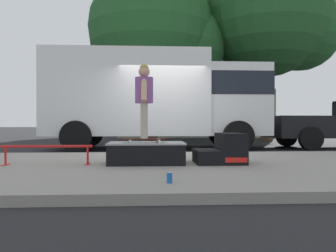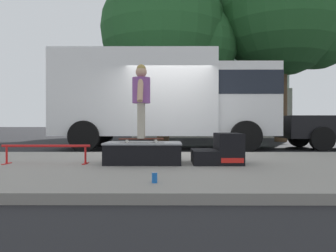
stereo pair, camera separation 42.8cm
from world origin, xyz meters
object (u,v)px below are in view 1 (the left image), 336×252
object	(u,v)px
skate_box	(146,152)
street_tree_neighbour	(158,34)
grind_rail	(47,150)
box_truck	(158,96)
kicker_ramp	(223,151)
skateboard	(144,139)
skater_kid	(144,95)
soda_can	(170,178)
street_tree_main	(274,18)

from	to	relation	value
skate_box	street_tree_neighbour	world-z (taller)	street_tree_neighbour
grind_rail	skate_box	bearing A→B (deg)	2.60
grind_rail	box_truck	distance (m)	5.73
kicker_ramp	skate_box	bearing A→B (deg)	179.98
skateboard	skater_kid	distance (m)	0.77
soda_can	box_truck	world-z (taller)	box_truck
skate_box	soda_can	size ratio (longest dim) A/B	10.48
street_tree_main	skate_box	bearing A→B (deg)	-121.19
kicker_ramp	soda_can	bearing A→B (deg)	-118.40
skateboard	skater_kid	size ratio (longest dim) A/B	0.62
skate_box	grind_rail	bearing A→B (deg)	-177.40
grind_rail	skateboard	bearing A→B (deg)	2.88
skate_box	kicker_ramp	distance (m)	1.35
skater_kid	kicker_ramp	bearing A→B (deg)	-0.27
skateboard	soda_can	distance (m)	2.04
street_tree_neighbour	street_tree_main	bearing A→B (deg)	1.30
grind_rail	street_tree_main	xyz separation A→B (m)	(7.52, 9.72, 5.32)
skater_kid	street_tree_main	size ratio (longest dim) A/B	0.15
skater_kid	street_tree_main	xyz separation A→B (m)	(5.88, 9.64, 4.37)
skater_kid	skateboard	bearing A→B (deg)	75.96
kicker_ramp	box_truck	size ratio (longest dim) A/B	0.12
kicker_ramp	box_truck	distance (m)	5.39
kicker_ramp	skateboard	xyz separation A→B (m)	(-1.39, 0.01, 0.21)
skate_box	kicker_ramp	xyz separation A→B (m)	(1.35, -0.00, 0.02)
skater_kid	soda_can	world-z (taller)	skater_kid
box_truck	street_tree_neighbour	world-z (taller)	street_tree_neighbour
box_truck	street_tree_main	bearing A→B (deg)	39.52
skateboard	street_tree_neighbour	size ratio (longest dim) A/B	0.10
kicker_ramp	grind_rail	bearing A→B (deg)	-178.57
skate_box	street_tree_neighbour	bearing A→B (deg)	87.07
skate_box	skateboard	size ratio (longest dim) A/B	1.65
kicker_ramp	soda_can	world-z (taller)	kicker_ramp
skate_box	skateboard	xyz separation A→B (m)	(-0.04, 0.01, 0.23)
grind_rail	box_truck	xyz separation A→B (m)	(2.02, 5.19, 1.33)
grind_rail	soda_can	xyz separation A→B (m)	(1.96, -1.90, -0.19)
street_tree_neighbour	skater_kid	bearing A→B (deg)	-93.16
street_tree_main	soda_can	bearing A→B (deg)	-115.55
skate_box	kicker_ramp	world-z (taller)	kicker_ramp
skater_kid	box_truck	size ratio (longest dim) A/B	0.19
kicker_ramp	skater_kid	xyz separation A→B (m)	(-1.39, 0.01, 0.98)
skateboard	street_tree_main	xyz separation A→B (m)	(5.88, 9.64, 5.14)
grind_rail	street_tree_main	size ratio (longest dim) A/B	0.17
kicker_ramp	skater_kid	world-z (taller)	skater_kid
street_tree_main	street_tree_neighbour	world-z (taller)	street_tree_main
soda_can	box_truck	xyz separation A→B (m)	(0.06, 7.09, 1.52)
soda_can	street_tree_main	xyz separation A→B (m)	(5.56, 11.63, 5.50)
kicker_ramp	street_tree_main	xyz separation A→B (m)	(4.49, 9.65, 5.35)
street_tree_main	kicker_ramp	bearing A→B (deg)	-114.95
box_truck	street_tree_neighbour	size ratio (longest dim) A/B	0.88
skateboard	skater_kid	xyz separation A→B (m)	(-0.00, -0.00, 0.77)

